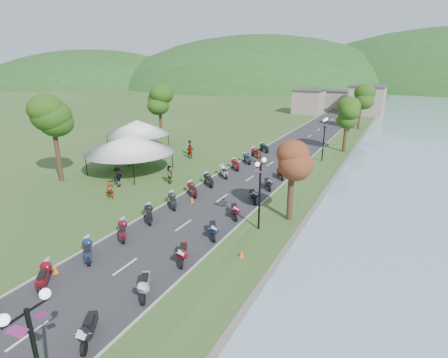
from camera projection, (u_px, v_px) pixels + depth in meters
The scene contains 13 objects.
road at pixel (286, 153), 45.31m from camera, with size 7.00×120.00×0.02m, color #2D2D2F.
hills_backdrop at pixel (382, 85), 180.03m from camera, with size 360.00×120.00×76.00m, color #285621, non-canonical shape.
far_building at pixel (337, 100), 83.27m from camera, with size 18.00×16.00×5.00m, color gray.
moto_row_left at pixel (162, 207), 26.88m from camera, with size 2.60×46.39×1.10m, color #331411, non-canonical shape.
moto_row_right at pixel (212, 229), 23.42m from camera, with size 2.60×37.40×1.10m, color #331411, non-canonical shape.
vendor_tent_main at pixel (130, 154), 36.76m from camera, with size 6.28×6.28×4.00m, color white, non-canonical shape.
vendor_tent_side at pixel (138, 135), 45.99m from camera, with size 5.58×5.58×4.00m, color white, non-canonical shape.
tree_park_left at pixel (54, 126), 32.87m from camera, with size 3.90×3.90×10.82m, color #2D5815, non-canonical shape.
tree_lakeside at pixel (292, 174), 24.94m from camera, with size 2.59×2.59×7.18m, color #2D5815, non-canonical shape.
pedestrian_a at pixel (111, 198), 30.10m from camera, with size 0.59×0.43×1.61m, color slate.
pedestrian_b at pixel (190, 155), 44.28m from camera, with size 0.91×0.50×1.87m, color slate.
pedestrian_c at pixel (119, 186), 33.00m from camera, with size 1.21×0.50×1.88m, color slate.
traffic_cone_near at pixel (55, 269), 19.36m from camera, with size 0.34×0.34×0.53m, color #F2590C.
Camera 1 is at (13.04, -2.84, 11.18)m, focal length 28.00 mm.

